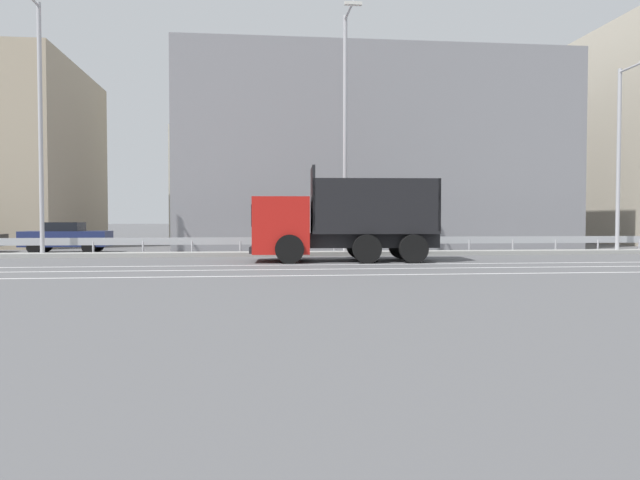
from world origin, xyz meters
name	(u,v)px	position (x,y,z in m)	size (l,w,h in m)	color
ground_plane	(293,260)	(0.00, 0.00, 0.00)	(320.00, 320.00, 0.00)	#565659
lane_strip_0	(353,264)	(1.92, -2.74, 0.00)	(63.37, 0.16, 0.01)	silver
lane_strip_1	(363,269)	(1.92, -4.59, 0.00)	(63.37, 0.16, 0.01)	silver
lane_strip_2	(376,275)	(1.92, -6.74, 0.00)	(63.37, 0.16, 0.01)	silver
median_island	(289,254)	(0.00, 2.56, 0.09)	(34.85, 1.10, 0.18)	gray
median_guardrail	(288,242)	(0.00, 3.46, 0.57)	(63.37, 0.09, 0.78)	#9EA0A5
dump_truck	(322,228)	(1.03, -0.88, 1.27)	(7.12, 3.17, 3.53)	red
median_road_sign	(415,226)	(5.57, 2.56, 1.29)	(0.73, 0.16, 2.45)	white
street_lamp_1	(39,119)	(-10.23, 2.60, 5.69)	(0.70, 1.96, 10.46)	#ADADB2
street_lamp_2	(346,124)	(2.44, 2.41, 5.68)	(0.70, 2.35, 10.34)	#ADADB2
street_lamp_3	(621,150)	(15.11, 2.47, 4.71)	(0.71, 2.39, 8.43)	#ADADB2
parked_car_3	(66,237)	(-10.25, 6.17, 0.74)	(3.92, 1.89, 1.43)	navy
background_building_1	(359,160)	(5.08, 13.85, 5.22)	(21.08, 15.18, 10.45)	gray
church_tower	(194,167)	(-6.20, 27.66, 5.82)	(3.60, 3.60, 12.80)	silver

